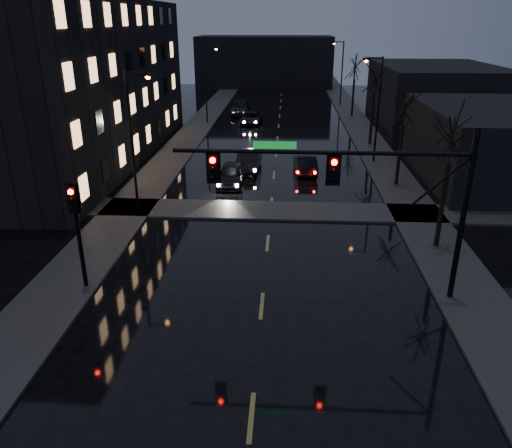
# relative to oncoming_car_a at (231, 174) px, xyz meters

# --- Properties ---
(sidewalk_left) EXTENTS (3.00, 140.00, 0.12)m
(sidewalk_left) POSITION_rel_oncoming_car_a_xyz_m (-5.64, 11.44, -0.68)
(sidewalk_left) COLOR #2D2D2B
(sidewalk_left) RESTS_ON ground
(sidewalk_right) EXTENTS (3.00, 140.00, 0.12)m
(sidewalk_right) POSITION_rel_oncoming_car_a_xyz_m (11.36, 11.44, -0.68)
(sidewalk_right) COLOR #2D2D2B
(sidewalk_right) RESTS_ON ground
(sidewalk_cross) EXTENTS (40.00, 3.00, 0.12)m
(sidewalk_cross) POSITION_rel_oncoming_car_a_xyz_m (2.86, -5.06, -0.68)
(sidewalk_cross) COLOR #2D2D2B
(sidewalk_cross) RESTS_ON ground
(apartment_block) EXTENTS (12.00, 30.00, 12.00)m
(apartment_block) POSITION_rel_oncoming_car_a_xyz_m (-13.64, 6.44, 5.26)
(apartment_block) COLOR black
(apartment_block) RESTS_ON ground
(commercial_right_near) EXTENTS (10.00, 14.00, 5.00)m
(commercial_right_near) POSITION_rel_oncoming_car_a_xyz_m (18.36, 2.44, 1.76)
(commercial_right_near) COLOR black
(commercial_right_near) RESTS_ON ground
(commercial_right_far) EXTENTS (12.00, 18.00, 6.00)m
(commercial_right_far) POSITION_rel_oncoming_car_a_xyz_m (19.86, 24.44, 2.26)
(commercial_right_far) COLOR black
(commercial_right_far) RESTS_ON ground
(far_block) EXTENTS (22.00, 10.00, 8.00)m
(far_block) POSITION_rel_oncoming_car_a_xyz_m (-0.14, 54.44, 3.26)
(far_block) COLOR black
(far_block) RESTS_ON ground
(signal_mast) EXTENTS (11.11, 0.41, 7.00)m
(signal_mast) POSITION_rel_oncoming_car_a_xyz_m (6.71, -14.57, 4.13)
(signal_mast) COLOR black
(signal_mast) RESTS_ON ground
(signal_pole_left) EXTENTS (0.35, 0.41, 4.53)m
(signal_pole_left) POSITION_rel_oncoming_car_a_xyz_m (-4.64, -14.57, 2.27)
(signal_pole_left) COLOR black
(signal_pole_left) RESTS_ON ground
(tree_near) EXTENTS (3.52, 3.52, 8.08)m
(tree_near) POSITION_rel_oncoming_car_a_xyz_m (11.26, -9.56, 5.48)
(tree_near) COLOR black
(tree_near) RESTS_ON ground
(tree_mid_a) EXTENTS (3.30, 3.30, 7.58)m
(tree_mid_a) POSITION_rel_oncoming_car_a_xyz_m (11.26, 0.44, 5.09)
(tree_mid_a) COLOR black
(tree_mid_a) RESTS_ON ground
(tree_mid_b) EXTENTS (3.74, 3.74, 8.59)m
(tree_mid_b) POSITION_rel_oncoming_car_a_xyz_m (11.26, 12.44, 5.87)
(tree_mid_b) COLOR black
(tree_mid_b) RESTS_ON ground
(tree_far) EXTENTS (3.43, 3.43, 7.88)m
(tree_far) POSITION_rel_oncoming_car_a_xyz_m (11.26, 26.44, 5.32)
(tree_far) COLOR black
(tree_far) RESTS_ON ground
(streetlight_l_near) EXTENTS (1.53, 0.28, 8.00)m
(streetlight_l_near) POSITION_rel_oncoming_car_a_xyz_m (-4.72, -5.56, 4.03)
(streetlight_l_near) COLOR black
(streetlight_l_near) RESTS_ON ground
(streetlight_l_far) EXTENTS (1.53, 0.28, 8.00)m
(streetlight_l_far) POSITION_rel_oncoming_car_a_xyz_m (-4.72, 21.44, 4.03)
(streetlight_l_far) COLOR black
(streetlight_l_far) RESTS_ON ground
(streetlight_r_mid) EXTENTS (1.53, 0.28, 8.00)m
(streetlight_r_mid) POSITION_rel_oncoming_car_a_xyz_m (10.44, 6.44, 4.03)
(streetlight_r_mid) COLOR black
(streetlight_r_mid) RESTS_ON ground
(streetlight_r_far) EXTENTS (1.53, 0.28, 8.00)m
(streetlight_r_far) POSITION_rel_oncoming_car_a_xyz_m (10.44, 34.44, 4.03)
(streetlight_r_far) COLOR black
(streetlight_r_far) RESTS_ON ground
(oncoming_car_a) EXTENTS (1.82, 4.37, 1.48)m
(oncoming_car_a) POSITION_rel_oncoming_car_a_xyz_m (0.00, 0.00, 0.00)
(oncoming_car_a) COLOR black
(oncoming_car_a) RESTS_ON ground
(oncoming_car_b) EXTENTS (1.78, 4.62, 1.50)m
(oncoming_car_b) POSITION_rel_oncoming_car_a_xyz_m (0.92, 3.55, 0.01)
(oncoming_car_b) COLOR black
(oncoming_car_b) RESTS_ON ground
(oncoming_car_c) EXTENTS (2.37, 4.77, 1.30)m
(oncoming_car_c) POSITION_rel_oncoming_car_a_xyz_m (-0.11, 21.29, -0.09)
(oncoming_car_c) COLOR black
(oncoming_car_c) RESTS_ON ground
(oncoming_car_d) EXTENTS (2.22, 5.31, 1.53)m
(oncoming_car_d) POSITION_rel_oncoming_car_a_xyz_m (-1.86, 27.27, 0.03)
(oncoming_car_d) COLOR black
(oncoming_car_d) RESTS_ON ground
(lead_car) EXTENTS (1.75, 4.19, 1.35)m
(lead_car) POSITION_rel_oncoming_car_a_xyz_m (5.13, 3.03, -0.07)
(lead_car) COLOR black
(lead_car) RESTS_ON ground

